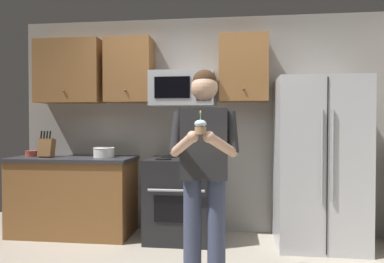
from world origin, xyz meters
name	(u,v)px	position (x,y,z in m)	size (l,w,h in m)	color
wall_back	(198,125)	(0.00, 1.75, 1.30)	(4.40, 0.10, 2.60)	gray
oven_range	(181,199)	(-0.15, 1.36, 0.46)	(0.76, 0.70, 0.93)	black
microwave	(183,89)	(-0.15, 1.48, 1.72)	(0.74, 0.41, 0.40)	#9EA0A5
refrigerator	(319,162)	(1.35, 1.32, 0.90)	(0.90, 0.75, 1.80)	#B7BABF
cabinet_row_upper	(136,71)	(-0.72, 1.53, 1.95)	(2.78, 0.36, 0.76)	brown
counter_left	(73,195)	(-1.45, 1.38, 0.46)	(1.44, 0.66, 0.92)	brown
knife_block	(47,147)	(-1.75, 1.33, 1.03)	(0.16, 0.15, 0.32)	brown
bowl_large_white	(104,152)	(-1.08, 1.40, 0.98)	(0.25, 0.25, 0.11)	white
bowl_small_colored	(32,153)	(-1.99, 1.41, 0.96)	(0.15, 0.15, 0.07)	#B24C3F
person	(204,163)	(0.21, 0.27, 1.00)	(0.60, 0.48, 1.76)	#383F59
cupcake	(200,127)	(0.21, -0.06, 1.29)	(0.09, 0.09, 0.17)	#A87F56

